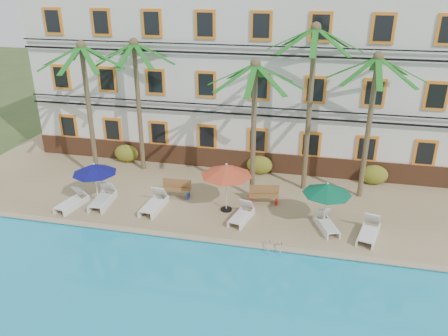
% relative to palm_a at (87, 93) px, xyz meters
% --- Properties ---
extents(ground, '(100.00, 100.00, 0.00)m').
position_rel_palm_a_xyz_m(ground, '(7.13, -3.86, -5.19)').
color(ground, '#384C23').
rests_on(ground, ground).
extents(pool_deck, '(30.00, 12.00, 0.25)m').
position_rel_palm_a_xyz_m(pool_deck, '(7.13, 1.14, -5.06)').
color(pool_deck, tan).
rests_on(pool_deck, ground).
extents(pool_coping, '(30.00, 0.35, 0.06)m').
position_rel_palm_a_xyz_m(pool_coping, '(7.13, -4.76, -4.91)').
color(pool_coping, tan).
rests_on(pool_coping, pool_deck).
extents(hotel_building, '(25.40, 6.44, 10.22)m').
position_rel_palm_a_xyz_m(hotel_building, '(7.13, 6.12, 0.19)').
color(hotel_building, silver).
rests_on(hotel_building, pool_deck).
extents(palm_a, '(4.52, 4.52, 7.62)m').
position_rel_palm_a_xyz_m(palm_a, '(0.00, 0.00, 0.00)').
color(palm_a, brown).
rests_on(palm_a, pool_deck).
extents(palm_b, '(4.52, 4.52, 7.56)m').
position_rel_palm_a_xyz_m(palm_b, '(1.98, 1.93, -0.03)').
color(palm_b, brown).
rests_on(palm_b, pool_deck).
extents(palm_c, '(4.52, 4.52, 7.08)m').
position_rel_palm_a_xyz_m(palm_c, '(8.87, -0.17, -0.31)').
color(palm_c, brown).
rests_on(palm_c, pool_deck).
extents(palm_d, '(4.52, 4.52, 8.60)m').
position_rel_palm_a_xyz_m(palm_d, '(11.44, 1.34, 0.56)').
color(palm_d, brown).
rests_on(palm_d, pool_deck).
extents(palm_e, '(4.52, 4.52, 7.40)m').
position_rel_palm_a_xyz_m(palm_e, '(14.36, 1.07, -0.13)').
color(palm_e, brown).
rests_on(palm_e, pool_deck).
extents(shrub_left, '(1.50, 0.90, 1.10)m').
position_rel_palm_a_xyz_m(shrub_left, '(0.56, 2.74, -4.39)').
color(shrub_left, '#2A5317').
rests_on(shrub_left, pool_deck).
extents(shrub_mid, '(1.50, 0.90, 1.10)m').
position_rel_palm_a_xyz_m(shrub_mid, '(8.84, 2.74, -4.39)').
color(shrub_mid, '#2A5317').
rests_on(shrub_mid, pool_deck).
extents(shrub_right, '(1.50, 0.90, 1.10)m').
position_rel_palm_a_xyz_m(shrub_right, '(15.16, 2.74, -4.39)').
color(shrub_right, '#2A5317').
rests_on(shrub_right, pool_deck).
extents(umbrella_blue, '(2.19, 2.19, 2.20)m').
position_rel_palm_a_xyz_m(umbrella_blue, '(1.41, -2.63, -3.07)').
color(umbrella_blue, black).
rests_on(umbrella_blue, pool_deck).
extents(umbrella_red, '(2.49, 2.49, 2.49)m').
position_rel_palm_a_xyz_m(umbrella_red, '(7.90, -1.96, -2.81)').
color(umbrella_red, black).
rests_on(umbrella_red, pool_deck).
extents(umbrella_green, '(2.20, 2.20, 2.21)m').
position_rel_palm_a_xyz_m(umbrella_green, '(12.57, -2.45, -3.06)').
color(umbrella_green, black).
rests_on(umbrella_green, pool_deck).
extents(lounger_a, '(1.00, 1.99, 0.90)m').
position_rel_palm_a_xyz_m(lounger_a, '(0.37, -3.32, -4.65)').
color(lounger_a, silver).
rests_on(lounger_a, pool_deck).
extents(lounger_b, '(0.89, 2.12, 0.98)m').
position_rel_palm_a_xyz_m(lounger_b, '(1.72, -2.69, -4.62)').
color(lounger_b, silver).
rests_on(lounger_b, pool_deck).
extents(lounger_c, '(0.87, 2.10, 0.97)m').
position_rel_palm_a_xyz_m(lounger_c, '(4.42, -2.64, -4.62)').
color(lounger_c, silver).
rests_on(lounger_c, pool_deck).
extents(lounger_d, '(1.04, 1.93, 0.87)m').
position_rel_palm_a_xyz_m(lounger_d, '(8.81, -2.74, -4.66)').
color(lounger_d, silver).
rests_on(lounger_d, pool_deck).
extents(lounger_e, '(1.23, 1.85, 0.82)m').
position_rel_palm_a_xyz_m(lounger_e, '(12.69, -2.69, -4.67)').
color(lounger_e, silver).
rests_on(lounger_e, pool_deck).
extents(lounger_f, '(1.18, 2.10, 0.94)m').
position_rel_palm_a_xyz_m(lounger_f, '(14.50, -3.00, -4.63)').
color(lounger_f, silver).
rests_on(lounger_f, pool_deck).
extents(bench_left, '(1.52, 0.55, 0.93)m').
position_rel_palm_a_xyz_m(bench_left, '(5.05, -1.08, -4.47)').
color(bench_left, olive).
rests_on(bench_left, pool_deck).
extents(bench_right, '(1.57, 0.77, 0.93)m').
position_rel_palm_a_xyz_m(bench_right, '(9.56, -0.80, -4.47)').
color(bench_right, olive).
rests_on(bench_right, pool_deck).
extents(pool_ladder, '(0.54, 0.74, 0.74)m').
position_rel_palm_a_xyz_m(pool_ladder, '(10.62, -4.86, -4.94)').
color(pool_ladder, silver).
rests_on(pool_ladder, ground).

